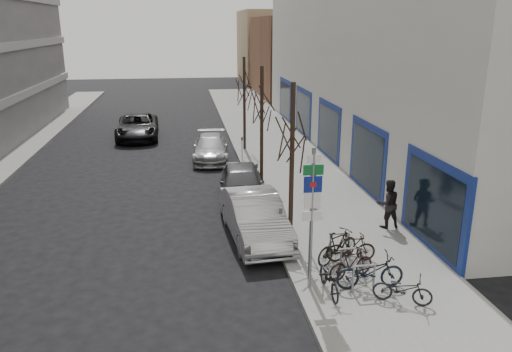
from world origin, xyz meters
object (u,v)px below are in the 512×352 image
object	(u,v)px
tree_mid	(262,97)
bike_far_curb	(403,287)
bike_far_inner	(351,247)
pedestrian_far	(388,203)
meter_mid	(257,175)
parked_car_back	(211,148)
pedestrian_near	(312,189)
bike_near_left	(330,277)
bike_near_right	(351,263)
bike_mid_inner	(337,246)
parked_car_mid	(242,183)
bike_rack	(351,258)
meter_back	(242,146)
parked_car_front	(255,217)
bike_mid_curb	(370,269)
highway_sign_pole	(312,210)
meter_front	(281,222)
tree_near	(293,125)
lane_car	(138,126)
tree_far	(244,82)

from	to	relation	value
tree_mid	bike_far_curb	size ratio (longest dim) A/B	3.54
bike_far_inner	pedestrian_far	world-z (taller)	pedestrian_far
meter_mid	parked_car_back	xyz separation A→B (m)	(-1.66, 6.29, -0.24)
bike_far_inner	pedestrian_near	xyz separation A→B (m)	(-0.00, 4.87, 0.29)
bike_near_left	bike_near_right	size ratio (longest dim) A/B	1.05
tree_mid	bike_mid_inner	bearing A→B (deg)	-83.17
parked_car_mid	pedestrian_near	distance (m)	3.12
bike_rack	meter_back	size ratio (longest dim) A/B	1.78
meter_mid	pedestrian_far	size ratio (longest dim) A/B	0.70
bike_mid_inner	parked_car_front	size ratio (longest dim) A/B	0.36
bike_rack	bike_near_right	distance (m)	0.31
bike_mid_inner	bike_far_curb	world-z (taller)	bike_mid_inner
bike_far_curb	bike_far_inner	bearing A→B (deg)	39.08
bike_mid_curb	parked_car_back	xyz separation A→B (m)	(-3.56, 15.09, -0.06)
bike_mid_inner	parked_car_mid	world-z (taller)	parked_car_mid
meter_back	bike_mid_curb	xyz separation A→B (m)	(1.90, -14.30, -0.17)
highway_sign_pole	bike_mid_inner	distance (m)	2.56
meter_front	bike_mid_inner	xyz separation A→B (m)	(1.48, -1.62, -0.23)
bike_near_right	pedestrian_near	size ratio (longest dim) A/B	1.01
bike_near_right	bike_far_curb	distance (m)	1.75
bike_mid_curb	tree_near	bearing A→B (deg)	21.91
tree_near	meter_back	xyz separation A→B (m)	(-0.45, 10.50, -3.19)
bike_rack	parked_car_back	bearing A→B (deg)	103.13
pedestrian_near	lane_car	bearing A→B (deg)	-98.15
parked_car_front	meter_mid	bearing A→B (deg)	76.10
tree_mid	bike_near_right	world-z (taller)	tree_mid
bike_mid_inner	pedestrian_far	bearing A→B (deg)	-78.30
bike_mid_curb	bike_mid_inner	size ratio (longest dim) A/B	1.10
meter_front	bike_mid_curb	world-z (taller)	meter_front
pedestrian_near	pedestrian_far	distance (m)	3.24
bike_near_left	meter_mid	bearing A→B (deg)	93.42
meter_back	bike_mid_curb	size ratio (longest dim) A/B	0.65
parked_car_front	pedestrian_near	bearing A→B (deg)	36.94
tree_far	lane_car	size ratio (longest dim) A/B	0.96
meter_front	meter_back	bearing A→B (deg)	90.00
highway_sign_pole	bike_near_right	size ratio (longest dim) A/B	2.71
bike_far_inner	parked_car_mid	distance (m)	7.02
meter_front	highway_sign_pole	bearing A→B (deg)	-85.25
meter_back	parked_car_back	distance (m)	1.85
bike_far_curb	pedestrian_near	world-z (taller)	pedestrian_near
parked_car_front	tree_far	bearing A→B (deg)	79.85
highway_sign_pole	tree_far	bearing A→B (deg)	89.31
bike_near_left	pedestrian_far	distance (m)	5.47
bike_mid_curb	tree_far	bearing A→B (deg)	5.94
bike_mid_inner	bike_far_curb	distance (m)	2.76
tree_mid	meter_front	distance (m)	7.70
bike_mid_inner	pedestrian_near	world-z (taller)	pedestrian_near
meter_mid	bike_near_left	size ratio (longest dim) A/B	0.78
parked_car_back	lane_car	size ratio (longest dim) A/B	0.82
meter_mid	bike_far_inner	bearing A→B (deg)	-75.07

